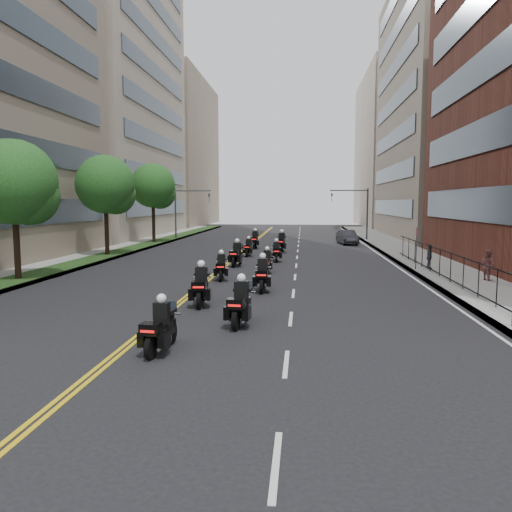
{
  "coord_description": "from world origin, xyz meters",
  "views": [
    {
      "loc": [
        3.59,
        -12.53,
        4.17
      ],
      "look_at": [
        1.22,
        12.84,
        1.4
      ],
      "focal_mm": 35.0,
      "sensor_mm": 36.0,
      "label": 1
    }
  ],
  "objects_px": {
    "motorcycle_4": "(221,268)",
    "motorcycle_3": "(262,276)",
    "motorcycle_0": "(160,329)",
    "motorcycle_5": "(267,262)",
    "motorcycle_1": "(241,305)",
    "motorcycle_6": "(237,255)",
    "motorcycle_8": "(248,248)",
    "motorcycle_9": "(281,243)",
    "motorcycle_10": "(255,240)",
    "parked_sedan": "(347,237)",
    "motorcycle_2": "(201,288)",
    "motorcycle_7": "(276,252)",
    "pedestrian_b": "(488,265)",
    "pedestrian_c": "(429,257)"
  },
  "relations": [
    {
      "from": "motorcycle_9",
      "to": "motorcycle_7",
      "type": "bearing_deg",
      "value": -86.3
    },
    {
      "from": "motorcycle_5",
      "to": "motorcycle_7",
      "type": "bearing_deg",
      "value": 90.41
    },
    {
      "from": "motorcycle_8",
      "to": "motorcycle_6",
      "type": "bearing_deg",
      "value": -88.31
    },
    {
      "from": "motorcycle_6",
      "to": "motorcycle_7",
      "type": "xyz_separation_m",
      "value": [
        2.44,
        2.77,
        -0.07
      ]
    },
    {
      "from": "motorcycle_6",
      "to": "motorcycle_10",
      "type": "xyz_separation_m",
      "value": [
        0.0,
        12.48,
        0.01
      ]
    },
    {
      "from": "motorcycle_3",
      "to": "motorcycle_5",
      "type": "height_order",
      "value": "motorcycle_3"
    },
    {
      "from": "motorcycle_9",
      "to": "pedestrian_c",
      "type": "height_order",
      "value": "motorcycle_9"
    },
    {
      "from": "motorcycle_6",
      "to": "motorcycle_7",
      "type": "distance_m",
      "value": 3.69
    },
    {
      "from": "motorcycle_0",
      "to": "motorcycle_8",
      "type": "bearing_deg",
      "value": 95.87
    },
    {
      "from": "motorcycle_1",
      "to": "motorcycle_0",
      "type": "bearing_deg",
      "value": -114.9
    },
    {
      "from": "motorcycle_2",
      "to": "parked_sedan",
      "type": "height_order",
      "value": "motorcycle_2"
    },
    {
      "from": "motorcycle_5",
      "to": "motorcycle_9",
      "type": "xyz_separation_m",
      "value": [
        0.34,
        12.26,
        0.13
      ]
    },
    {
      "from": "motorcycle_7",
      "to": "pedestrian_c",
      "type": "bearing_deg",
      "value": -27.69
    },
    {
      "from": "motorcycle_5",
      "to": "pedestrian_b",
      "type": "distance_m",
      "value": 11.95
    },
    {
      "from": "motorcycle_1",
      "to": "motorcycle_3",
      "type": "xyz_separation_m",
      "value": [
        0.22,
        6.59,
        0.01
      ]
    },
    {
      "from": "motorcycle_0",
      "to": "motorcycle_6",
      "type": "height_order",
      "value": "motorcycle_6"
    },
    {
      "from": "motorcycle_1",
      "to": "motorcycle_6",
      "type": "distance_m",
      "value": 15.7
    },
    {
      "from": "motorcycle_0",
      "to": "motorcycle_5",
      "type": "height_order",
      "value": "motorcycle_0"
    },
    {
      "from": "motorcycle_4",
      "to": "motorcycle_5",
      "type": "relative_size",
      "value": 1.04
    },
    {
      "from": "pedestrian_b",
      "to": "motorcycle_8",
      "type": "bearing_deg",
      "value": 31.79
    },
    {
      "from": "motorcycle_3",
      "to": "motorcycle_7",
      "type": "height_order",
      "value": "motorcycle_3"
    },
    {
      "from": "parked_sedan",
      "to": "motorcycle_10",
      "type": "bearing_deg",
      "value": -156.63
    },
    {
      "from": "motorcycle_9",
      "to": "parked_sedan",
      "type": "xyz_separation_m",
      "value": [
        6.15,
        8.3,
        -0.05
      ]
    },
    {
      "from": "pedestrian_b",
      "to": "motorcycle_6",
      "type": "bearing_deg",
      "value": 50.02
    },
    {
      "from": "motorcycle_6",
      "to": "motorcycle_8",
      "type": "bearing_deg",
      "value": 94.51
    },
    {
      "from": "motorcycle_0",
      "to": "motorcycle_5",
      "type": "distance_m",
      "value": 16.04
    },
    {
      "from": "motorcycle_4",
      "to": "motorcycle_8",
      "type": "bearing_deg",
      "value": 82.68
    },
    {
      "from": "motorcycle_0",
      "to": "motorcycle_2",
      "type": "distance_m",
      "value": 6.34
    },
    {
      "from": "motorcycle_2",
      "to": "motorcycle_5",
      "type": "relative_size",
      "value": 1.17
    },
    {
      "from": "motorcycle_1",
      "to": "motorcycle_3",
      "type": "distance_m",
      "value": 6.6
    },
    {
      "from": "motorcycle_3",
      "to": "pedestrian_c",
      "type": "distance_m",
      "value": 12.07
    },
    {
      "from": "motorcycle_2",
      "to": "pedestrian_b",
      "type": "xyz_separation_m",
      "value": [
        13.61,
        6.85,
        0.23
      ]
    },
    {
      "from": "motorcycle_2",
      "to": "parked_sedan",
      "type": "relative_size",
      "value": 0.58
    },
    {
      "from": "motorcycle_4",
      "to": "motorcycle_3",
      "type": "bearing_deg",
      "value": -58.57
    },
    {
      "from": "motorcycle_10",
      "to": "parked_sedan",
      "type": "height_order",
      "value": "motorcycle_10"
    },
    {
      "from": "motorcycle_3",
      "to": "motorcycle_8",
      "type": "distance_m",
      "value": 15.13
    },
    {
      "from": "motorcycle_9",
      "to": "motorcycle_0",
      "type": "bearing_deg",
      "value": -90.06
    },
    {
      "from": "motorcycle_7",
      "to": "motorcycle_4",
      "type": "bearing_deg",
      "value": -109.94
    },
    {
      "from": "parked_sedan",
      "to": "motorcycle_3",
      "type": "bearing_deg",
      "value": -111.05
    },
    {
      "from": "motorcycle_1",
      "to": "motorcycle_6",
      "type": "bearing_deg",
      "value": 103.06
    },
    {
      "from": "motorcycle_1",
      "to": "motorcycle_6",
      "type": "height_order",
      "value": "motorcycle_6"
    },
    {
      "from": "motorcycle_7",
      "to": "parked_sedan",
      "type": "bearing_deg",
      "value": 63.86
    },
    {
      "from": "motorcycle_1",
      "to": "motorcycle_7",
      "type": "bearing_deg",
      "value": 94.25
    },
    {
      "from": "motorcycle_2",
      "to": "motorcycle_3",
      "type": "height_order",
      "value": "motorcycle_2"
    },
    {
      "from": "motorcycle_9",
      "to": "motorcycle_10",
      "type": "distance_m",
      "value": 3.95
    },
    {
      "from": "motorcycle_1",
      "to": "parked_sedan",
      "type": "bearing_deg",
      "value": 84.03
    },
    {
      "from": "motorcycle_4",
      "to": "motorcycle_8",
      "type": "relative_size",
      "value": 1.04
    },
    {
      "from": "motorcycle_10",
      "to": "parked_sedan",
      "type": "xyz_separation_m",
      "value": [
        8.66,
        5.25,
        -0.02
      ]
    },
    {
      "from": "motorcycle_3",
      "to": "parked_sedan",
      "type": "bearing_deg",
      "value": 75.26
    },
    {
      "from": "motorcycle_1",
      "to": "pedestrian_b",
      "type": "relative_size",
      "value": 1.49
    }
  ]
}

